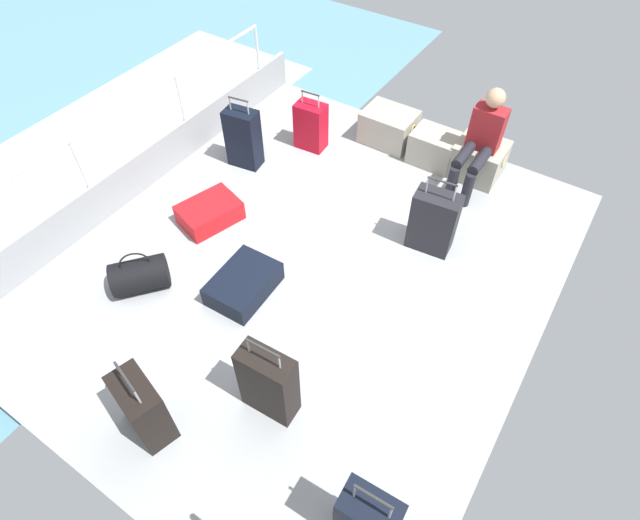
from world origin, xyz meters
The scene contains 16 objects.
ground_plane centered at (0.00, 0.00, -0.03)m, with size 4.40×5.20×0.06m, color #939699.
gunwale_port centered at (-2.17, 0.00, 0.23)m, with size 0.06×5.20×0.45m, color #939699.
railing_port centered at (-2.17, 0.00, 0.78)m, with size 0.04×4.20×1.02m.
sea_wake centered at (-3.60, 0.00, -0.34)m, with size 12.00×12.00×0.01m.
cargo_crate_0 centered at (-0.30, 2.19, 0.20)m, with size 0.65×0.48×0.40m.
cargo_crate_1 centered at (0.34, 2.12, 0.19)m, with size 0.57×0.40×0.38m.
cargo_crate_2 centered at (0.86, 2.18, 0.21)m, with size 0.57×0.49×0.42m.
passenger_seated centered at (0.86, 2.00, 0.59)m, with size 0.34×0.66×1.12m.
suitcase_1 centered at (-1.20, -0.07, 0.11)m, with size 0.59×0.70×0.22m.
suitcase_2 centered at (0.89, 0.86, 0.33)m, with size 0.46×0.30×0.85m.
suitcase_3 centered at (-1.49, 0.89, 0.35)m, with size 0.40×0.28×0.86m.
suitcase_4 centered at (-0.30, -0.62, 0.11)m, with size 0.49×0.67×0.22m.
suitcase_5 centered at (-1.03, 1.58, 0.29)m, with size 0.37×0.26×0.73m.
suitcase_6 centered at (0.59, -1.40, 0.36)m, with size 0.44×0.23×0.87m.
suitcase_7 centered at (-0.08, -2.04, 0.30)m, with size 0.49×0.36×0.79m.
duffel_bag centered at (-1.14, -1.10, 0.16)m, with size 0.57×0.59×0.46m.
Camera 1 is at (1.90, -2.69, 3.85)m, focal length 28.75 mm.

